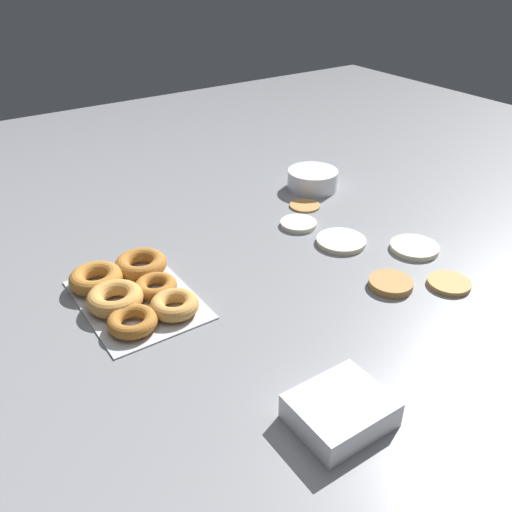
{
  "coord_description": "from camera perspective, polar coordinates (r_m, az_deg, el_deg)",
  "views": [
    {
      "loc": [
        0.77,
        -0.68,
        0.63
      ],
      "look_at": [
        -0.05,
        -0.13,
        0.04
      ],
      "focal_mm": 38.0,
      "sensor_mm": 36.0,
      "label": 1
    }
  ],
  "objects": [
    {
      "name": "pancake_4",
      "position": [
        1.3,
        16.33,
        0.86
      ],
      "size": [
        0.11,
        0.11,
        0.01
      ],
      "primitive_type": "cylinder",
      "color": "silver",
      "rests_on": "ground_plane"
    },
    {
      "name": "ground_plane",
      "position": [
        1.2,
        6.37,
        -0.8
      ],
      "size": [
        3.0,
        3.0,
        0.0
      ],
      "primitive_type": "plane",
      "color": "gray"
    },
    {
      "name": "pancake_3",
      "position": [
        1.15,
        13.99,
        -2.84
      ],
      "size": [
        0.09,
        0.09,
        0.02
      ],
      "primitive_type": "cylinder",
      "color": "#B27F42",
      "rests_on": "ground_plane"
    },
    {
      "name": "pancake_2",
      "position": [
        1.19,
        19.65,
        -2.72
      ],
      "size": [
        0.09,
        0.09,
        0.01
      ],
      "primitive_type": "cylinder",
      "color": "tan",
      "rests_on": "ground_plane"
    },
    {
      "name": "pancake_5",
      "position": [
        1.46,
        5.16,
        5.4
      ],
      "size": [
        0.08,
        0.08,
        0.01
      ],
      "primitive_type": "cylinder",
      "color": "#B27F42",
      "rests_on": "ground_plane"
    },
    {
      "name": "pancake_0",
      "position": [
        1.29,
        8.94,
        1.55
      ],
      "size": [
        0.12,
        0.12,
        0.01
      ],
      "primitive_type": "cylinder",
      "color": "beige",
      "rests_on": "ground_plane"
    },
    {
      "name": "batter_bowl",
      "position": [
        1.56,
        5.97,
        8.02
      ],
      "size": [
        0.14,
        0.14,
        0.05
      ],
      "color": "white",
      "rests_on": "ground_plane"
    },
    {
      "name": "pancake_1",
      "position": [
        1.35,
        4.5,
        3.4
      ],
      "size": [
        0.09,
        0.09,
        0.01
      ],
      "primitive_type": "cylinder",
      "color": "silver",
      "rests_on": "ground_plane"
    },
    {
      "name": "container_stack",
      "position": [
        0.84,
        8.85,
        -15.76
      ],
      "size": [
        0.12,
        0.14,
        0.04
      ],
      "color": "white",
      "rests_on": "ground_plane"
    },
    {
      "name": "donut_tray",
      "position": [
        1.11,
        -12.96,
        -3.53
      ],
      "size": [
        0.29,
        0.21,
        0.04
      ],
      "color": "silver",
      "rests_on": "ground_plane"
    }
  ]
}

